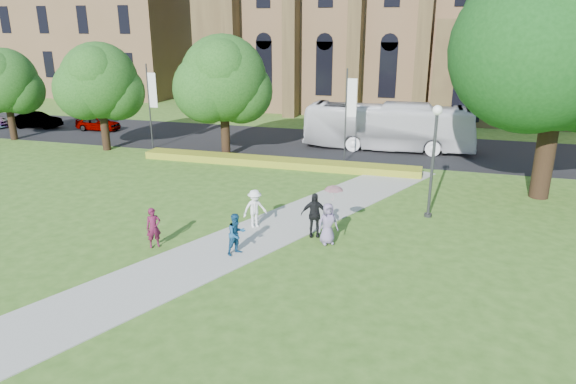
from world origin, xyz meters
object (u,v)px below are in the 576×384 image
(tour_coach, at_px, (388,127))
(car_0, at_px, (98,123))
(streetlamp, at_px, (434,148))
(car_1, at_px, (37,120))
(large_tree, at_px, (565,30))
(pedestrian_0, at_px, (154,228))

(tour_coach, height_order, car_0, tour_coach)
(streetlamp, height_order, car_1, streetlamp)
(tour_coach, bearing_deg, streetlamp, -167.43)
(large_tree, xyz_separation_m, car_0, (-32.78, 8.81, -7.71))
(streetlamp, xyz_separation_m, pedestrian_0, (-10.60, -6.63, -2.43))
(car_1, height_order, pedestrian_0, pedestrian_0)
(tour_coach, distance_m, car_1, 29.88)
(large_tree, relative_size, tour_coach, 1.11)
(car_0, bearing_deg, car_1, 95.30)
(tour_coach, distance_m, car_0, 24.16)
(car_0, bearing_deg, large_tree, -104.87)
(streetlamp, bearing_deg, large_tree, 39.29)
(streetlamp, distance_m, pedestrian_0, 12.74)
(tour_coach, height_order, pedestrian_0, tour_coach)
(large_tree, distance_m, car_1, 40.13)
(large_tree, height_order, tour_coach, large_tree)
(streetlamp, relative_size, pedestrian_0, 3.19)
(car_1, bearing_deg, streetlamp, -119.31)
(large_tree, xyz_separation_m, pedestrian_0, (-16.10, -11.13, -7.50))
(large_tree, bearing_deg, tour_coach, 135.48)
(streetlamp, height_order, tour_coach, streetlamp)
(car_1, bearing_deg, pedestrian_0, -139.05)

